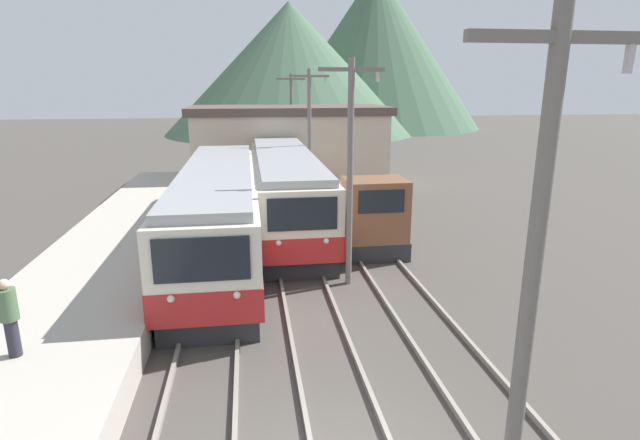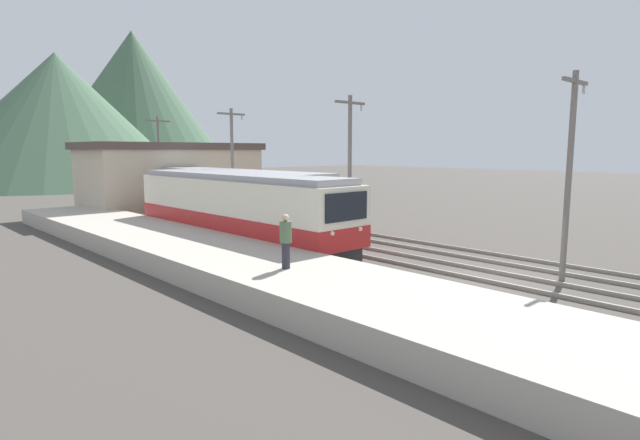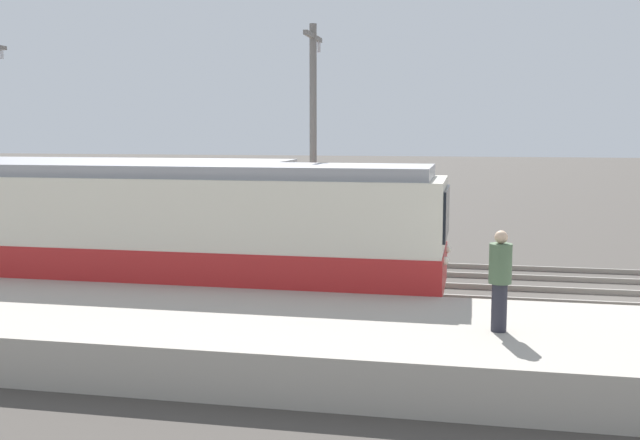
% 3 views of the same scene
% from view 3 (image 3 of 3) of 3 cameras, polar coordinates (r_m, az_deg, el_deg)
% --- Properties ---
extents(ground_plane, '(200.00, 200.00, 0.00)m').
position_cam_3_polar(ground_plane, '(19.96, 22.82, -5.88)').
color(ground_plane, '#47423D').
extents(track_center, '(1.54, 60.00, 0.14)m').
position_cam_3_polar(track_center, '(20.14, 22.72, -5.56)').
color(track_center, gray).
rests_on(track_center, ground).
extents(track_right, '(1.54, 60.00, 0.14)m').
position_cam_3_polar(track_right, '(23.03, 21.29, -3.98)').
color(track_right, gray).
rests_on(track_right, ground).
extents(commuter_train_left, '(2.84, 14.71, 3.44)m').
position_cam_3_polar(commuter_train_left, '(18.46, -13.74, -1.47)').
color(commuter_train_left, '#28282B').
rests_on(commuter_train_left, ground).
extents(commuter_train_center, '(2.84, 14.83, 3.41)m').
position_cam_3_polar(commuter_train_center, '(22.83, -19.95, -0.14)').
color(commuter_train_center, '#28282B').
rests_on(commuter_train_center, ground).
extents(shunting_locomotive, '(2.40, 5.71, 3.00)m').
position_cam_3_polar(shunting_locomotive, '(24.10, -9.47, -0.39)').
color(shunting_locomotive, '#28282B').
rests_on(shunting_locomotive, ground).
extents(catenary_mast_mid, '(2.00, 0.20, 7.15)m').
position_cam_3_polar(catenary_mast_mid, '(21.28, -0.52, 6.01)').
color(catenary_mast_mid, slate).
rests_on(catenary_mast_mid, ground).
extents(person_on_platform, '(0.38, 0.38, 1.72)m').
position_cam_3_polar(person_on_platform, '(12.91, 13.56, -4.23)').
color(person_on_platform, '#282833').
rests_on(person_on_platform, platform_left).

